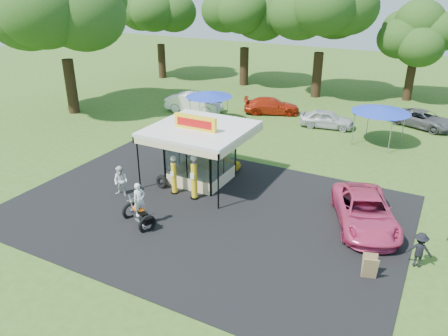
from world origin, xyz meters
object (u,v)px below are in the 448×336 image
at_px(bg_car_c, 327,119).
at_px(gas_pump_left, 174,176).
at_px(tent_east, 381,109).
at_px(bg_car_d, 424,119).
at_px(motorcycle, 139,209).
at_px(pink_sedan, 365,212).
at_px(kiosk_car, 219,161).
at_px(tent_west, 209,94).
at_px(gas_pump_right, 194,178).
at_px(a_frame_sign, 370,267).
at_px(bg_car_a, 194,103).
at_px(spectator_east_a, 419,250).
at_px(spectator_west, 121,181).
at_px(gas_station_kiosk, 201,153).
at_px(bg_car_b, 272,106).

bearing_deg(bg_car_c, gas_pump_left, 156.33).
bearing_deg(tent_east, bg_car_d, 65.08).
distance_m(motorcycle, pink_sedan, 10.92).
height_order(motorcycle, kiosk_car, motorcycle).
xyz_separation_m(tent_west, tent_east, (13.20, 1.39, 0.18)).
xyz_separation_m(gas_pump_right, a_frame_sign, (9.81, -2.59, -0.71)).
bearing_deg(tent_west, bg_car_a, 142.40).
bearing_deg(bg_car_d, spectator_east_a, -153.18).
bearing_deg(a_frame_sign, spectator_west, 158.96).
height_order(gas_pump_left, bg_car_c, gas_pump_left).
bearing_deg(spectator_west, tent_east, 47.80).
xyz_separation_m(spectator_east_a, bg_car_c, (-8.47, 16.21, -0.07)).
height_order(motorcycle, spectator_west, motorcycle).
bearing_deg(gas_pump_right, bg_car_c, 79.10).
distance_m(kiosk_car, pink_sedan, 10.03).
relative_size(gas_pump_left, bg_car_c, 0.54).
relative_size(gas_station_kiosk, bg_car_d, 1.10).
distance_m(gas_station_kiosk, bg_car_b, 14.98).
distance_m(bg_car_c, tent_east, 5.03).
height_order(kiosk_car, tent_east, tent_east).
bearing_deg(tent_east, a_frame_sign, -80.90).
bearing_deg(bg_car_b, kiosk_car, 164.57).
height_order(a_frame_sign, pink_sedan, pink_sedan).
distance_m(gas_station_kiosk, spectator_east_a, 12.66).
distance_m(pink_sedan, spectator_west, 12.91).
bearing_deg(bg_car_b, bg_car_a, 90.85).
distance_m(motorcycle, a_frame_sign, 10.75).
bearing_deg(spectator_east_a, bg_car_b, -59.92).
relative_size(motorcycle, spectator_west, 1.37).
height_order(motorcycle, bg_car_d, motorcycle).
relative_size(kiosk_car, bg_car_d, 0.58).
height_order(motorcycle, bg_car_b, motorcycle).
distance_m(a_frame_sign, kiosk_car, 12.69).
height_order(motorcycle, spectator_east_a, motorcycle).
bearing_deg(bg_car_a, kiosk_car, -152.00).
xyz_separation_m(motorcycle, bg_car_d, (10.70, 22.71, -0.25)).
bearing_deg(gas_pump_right, a_frame_sign, -14.78).
distance_m(gas_pump_left, bg_car_b, 17.00).
bearing_deg(bg_car_b, bg_car_c, -128.69).
height_order(kiosk_car, bg_car_b, bg_car_b).
bearing_deg(kiosk_car, bg_car_c, -18.93).
relative_size(pink_sedan, bg_car_d, 1.15).
distance_m(gas_pump_right, kiosk_car, 4.47).
bearing_deg(bg_car_a, bg_car_b, -77.09).
height_order(a_frame_sign, bg_car_c, bg_car_c).
height_order(kiosk_car, pink_sedan, pink_sedan).
distance_m(bg_car_a, tent_east, 16.08).
distance_m(bg_car_b, bg_car_c, 5.61).
bearing_deg(bg_car_c, motorcycle, 160.47).
bearing_deg(tent_east, spectator_east_a, -73.59).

